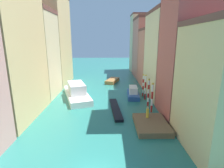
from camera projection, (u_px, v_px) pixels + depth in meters
ground_plane at (103, 92)px, 38.07m from camera, size 154.00×154.00×0.00m
building_left_1 at (3, 39)px, 23.41m from camera, size 7.29×11.98×22.21m
building_left_2 at (36, 54)px, 33.96m from camera, size 7.29×8.43×16.65m
building_left_3 at (52, 41)px, 43.43m from camera, size 7.29×12.18×21.65m
building_right_1 at (192, 40)px, 24.11m from camera, size 7.29×7.55×21.81m
building_right_2 at (168, 55)px, 33.92m from camera, size 7.29×11.17×16.42m
building_right_3 at (155, 57)px, 43.84m from camera, size 7.29×8.21×13.73m
building_right_4 at (147, 48)px, 53.12m from camera, size 7.29×11.28×17.50m
building_right_5 at (141, 43)px, 62.53m from camera, size 7.29×8.13×19.65m
waterfront_dock at (151, 124)px, 22.79m from camera, size 4.11×5.75×0.70m
person_on_dock at (147, 113)px, 23.85m from camera, size 0.36×0.36×1.54m
mooring_pole_0 at (152, 97)px, 27.03m from camera, size 0.34×0.34×4.73m
mooring_pole_1 at (148, 92)px, 29.63m from camera, size 0.34×0.34×4.79m
mooring_pole_2 at (145, 87)px, 32.93m from camera, size 0.33×0.33×4.81m
mooring_pole_3 at (143, 85)px, 34.89m from camera, size 0.34×0.34×4.52m
vaporetto_white at (77, 92)px, 34.31m from camera, size 7.39×12.49×2.91m
gondola_black at (116, 109)px, 28.32m from camera, size 1.94×9.03×0.40m
motorboat_0 at (133, 93)px, 34.92m from camera, size 2.59×6.15×2.07m
motorboat_1 at (112, 81)px, 46.95m from camera, size 4.05×6.27×0.88m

